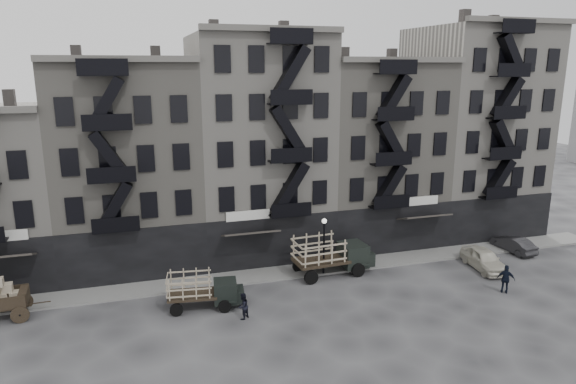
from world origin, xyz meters
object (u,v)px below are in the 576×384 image
object	(u,v)px
stake_truck_west	(203,288)
pedestrian_mid	(243,306)
policeman	(506,279)
car_far	(513,244)
car_east	(484,259)
stake_truck_east	(331,252)

from	to	relation	value
stake_truck_west	pedestrian_mid	xyz separation A→B (m)	(2.07, -2.15, -0.52)
stake_truck_west	policeman	distance (m)	19.92
car_far	pedestrian_mid	xyz separation A→B (m)	(-23.45, -4.77, 0.17)
stake_truck_west	car_east	distance (m)	20.90
car_east	pedestrian_mid	bearing A→B (deg)	-165.89
stake_truck_west	car_far	xyz separation A→B (m)	(25.52, 2.62, -0.69)
stake_truck_east	policeman	bearing A→B (deg)	-36.13
car_east	policeman	world-z (taller)	policeman
stake_truck_east	policeman	size ratio (longest dim) A/B	3.09
car_far	policeman	bearing A→B (deg)	41.69
stake_truck_west	car_east	bearing A→B (deg)	8.49
car_east	car_far	distance (m)	5.19
stake_truck_east	car_far	world-z (taller)	stake_truck_east
car_far	pedestrian_mid	world-z (taller)	pedestrian_mid
pedestrian_mid	car_far	bearing A→B (deg)	150.64
car_far	stake_truck_west	bearing A→B (deg)	0.87
policeman	stake_truck_west	bearing A→B (deg)	25.75
pedestrian_mid	stake_truck_west	bearing A→B (deg)	-86.96
stake_truck_east	policeman	world-z (taller)	stake_truck_east
stake_truck_east	policeman	xyz separation A→B (m)	(9.96, -6.31, -0.71)
stake_truck_west	car_far	world-z (taller)	stake_truck_west
stake_truck_west	stake_truck_east	xyz separation A→B (m)	(9.61, 2.63, 0.35)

